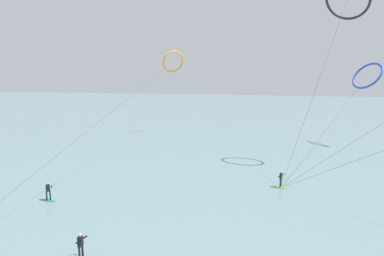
{
  "coord_description": "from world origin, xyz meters",
  "views": [
    {
      "loc": [
        6.04,
        -1.17,
        10.77
      ],
      "look_at": [
        0.0,
        20.04,
        7.29
      ],
      "focal_mm": 29.43,
      "sensor_mm": 36.0,
      "label": 1
    }
  ],
  "objects_px": {
    "kite_amber": "(173,62)",
    "surfer_lime": "(281,180)",
    "surfer_crimson": "(81,248)",
    "surfer_teal": "(48,193)",
    "kite_cobalt": "(367,76)"
  },
  "relations": [
    {
      "from": "surfer_lime",
      "to": "kite_amber",
      "type": "height_order",
      "value": "kite_amber"
    },
    {
      "from": "surfer_crimson",
      "to": "surfer_teal",
      "type": "distance_m",
      "value": 10.99
    },
    {
      "from": "surfer_crimson",
      "to": "kite_amber",
      "type": "relative_size",
      "value": 0.03
    },
    {
      "from": "surfer_crimson",
      "to": "surfer_teal",
      "type": "bearing_deg",
      "value": 52.98
    },
    {
      "from": "surfer_lime",
      "to": "surfer_teal",
      "type": "height_order",
      "value": "same"
    },
    {
      "from": "kite_amber",
      "to": "surfer_lime",
      "type": "bearing_deg",
      "value": 82.92
    },
    {
      "from": "surfer_crimson",
      "to": "surfer_lime",
      "type": "height_order",
      "value": "same"
    },
    {
      "from": "surfer_lime",
      "to": "kite_amber",
      "type": "xyz_separation_m",
      "value": [
        -20.3,
        26.08,
        13.04
      ]
    },
    {
      "from": "kite_amber",
      "to": "kite_cobalt",
      "type": "distance_m",
      "value": 32.73
    },
    {
      "from": "surfer_teal",
      "to": "kite_amber",
      "type": "height_order",
      "value": "kite_amber"
    },
    {
      "from": "surfer_teal",
      "to": "kite_cobalt",
      "type": "height_order",
      "value": "kite_cobalt"
    },
    {
      "from": "surfer_lime",
      "to": "kite_amber",
      "type": "distance_m",
      "value": 35.53
    },
    {
      "from": "surfer_crimson",
      "to": "surfer_lime",
      "type": "bearing_deg",
      "value": -31.34
    },
    {
      "from": "surfer_crimson",
      "to": "surfer_lime",
      "type": "relative_size",
      "value": 1.0
    },
    {
      "from": "kite_cobalt",
      "to": "surfer_lime",
      "type": "bearing_deg",
      "value": -66.03
    }
  ]
}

